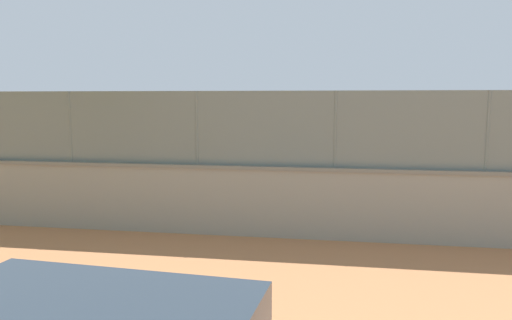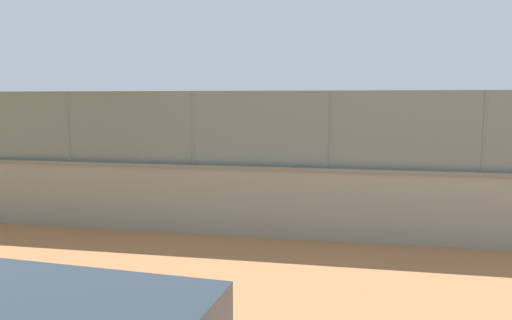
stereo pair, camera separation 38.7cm
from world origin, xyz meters
name	(u,v)px [view 2 (the right image)]	position (x,y,z in m)	size (l,w,h in m)	color
ground_plane	(309,167)	(0.00, 0.00, 0.00)	(260.00, 260.00, 0.00)	#B27247
perimeter_wall	(194,198)	(1.18, 11.41, 0.79)	(30.81, 1.57, 1.56)	gray
fence_panel_on_wall	(193,128)	(1.18, 11.41, 2.37)	(30.25, 1.21, 1.62)	slate
player_crossing_court	(284,153)	(0.50, 3.58, 0.98)	(1.23, 0.77, 1.66)	navy
player_at_service_line	(134,173)	(3.86, 9.04, 0.91)	(1.24, 0.73, 1.55)	black
player_near_wall_returning	(382,156)	(-3.09, 3.29, 0.95)	(0.99, 0.68, 1.62)	#591919
sports_ball	(289,182)	(0.11, 4.72, 0.07)	(0.14, 0.14, 0.14)	orange
spare_ball_by_wall	(140,207)	(3.48, 9.47, 0.05)	(0.10, 0.10, 0.10)	yellow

